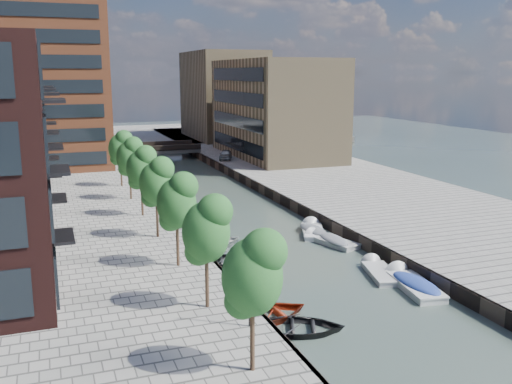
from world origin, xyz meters
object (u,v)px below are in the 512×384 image
tree_2 (176,200)px  car (226,155)px  motorboat_2 (378,272)px  motorboat_3 (412,284)px  sloop_1 (226,265)px  tree_1 (206,228)px  sloop_3 (215,247)px  tree_3 (156,180)px  tree_0 (252,271)px  motorboat_1 (329,241)px  sloop_2 (266,320)px  tree_5 (129,155)px  bridge (156,149)px  tree_6 (120,147)px  motorboat_4 (313,231)px  sloop_4 (174,206)px  tree_4 (141,166)px  sloop_0 (298,332)px

tree_2 → car: bearing=68.9°
motorboat_2 → motorboat_3: bearing=-78.6°
sloop_1 → motorboat_2: (9.03, -5.24, 0.09)m
tree_1 → sloop_3: 14.69m
tree_1 → tree_3: (0.00, 14.00, 0.00)m
tree_0 → motorboat_1: bearing=54.2°
tree_2 → sloop_2: tree_2 is taller
tree_5 → motorboat_1: 22.02m
sloop_1 → motorboat_1: 9.38m
bridge → tree_6: bearing=-108.1°
tree_2 → tree_6: bearing=90.0°
tree_1 → tree_5: same height
tree_3 → car: bearing=65.3°
tree_6 → motorboat_1: size_ratio=1.20×
sloop_3 → motorboat_4: motorboat_4 is taller
tree_0 → sloop_3: (4.18, 20.04, -5.31)m
tree_0 → motorboat_3: 16.24m
sloop_4 → motorboat_2: (8.58, -24.20, 0.09)m
tree_3 → sloop_3: size_ratio=1.25×
tree_2 → tree_6: 28.00m
motorboat_1 → car: 38.86m
tree_5 → sloop_1: bearing=-78.9°
tree_4 → motorboat_4: tree_4 is taller
motorboat_3 → sloop_0: bearing=-160.7°
bridge → sloop_0: (-4.37, -63.55, -1.39)m
tree_3 → sloop_1: tree_3 is taller
tree_2 → motorboat_3: bearing=-25.3°
sloop_2 → sloop_4: sloop_2 is taller
sloop_4 → tree_0: bearing=164.3°
tree_3 → tree_4: same height
tree_0 → tree_5: size_ratio=1.00×
sloop_2 → motorboat_4: 17.55m
motorboat_4 → tree_5: bearing=132.7°
sloop_3 → sloop_1: bearing=154.9°
sloop_2 → tree_2: bearing=14.5°
tree_3 → sloop_1: bearing=-54.0°
motorboat_1 → car: size_ratio=1.21×
motorboat_2 → motorboat_4: (0.15, 10.37, 0.11)m
tree_2 → bridge: bearing=81.1°
tree_0 → sloop_1: size_ratio=1.19×
tree_2 → sloop_1: (3.75, 1.85, -5.31)m
tree_5 → motorboat_1: tree_5 is taller
tree_6 → motorboat_2: bearing=-67.8°
motorboat_2 → sloop_1: bearing=149.9°
bridge → sloop_0: bearing=-93.9°
tree_2 → tree_3: bearing=90.0°
sloop_2 → motorboat_4: motorboat_4 is taller
sloop_3 → tree_5: bearing=-3.6°
tree_2 → sloop_0: 11.68m
tree_2 → sloop_4: bearing=78.6°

